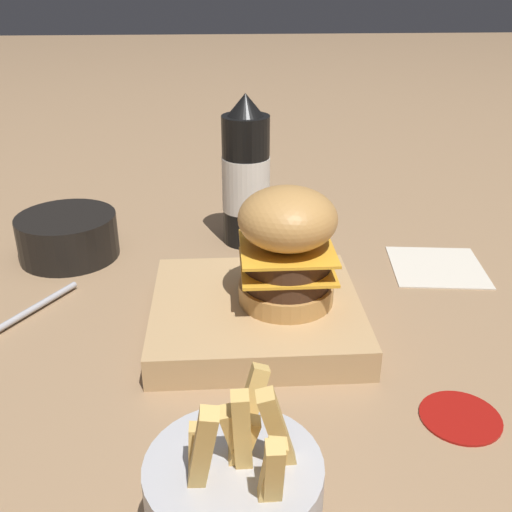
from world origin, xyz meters
The scene contains 8 objects.
ground_plane centered at (0.00, 0.00, 0.00)m, with size 6.00×6.00×0.00m, color #9E7A56.
serving_board centered at (-0.06, -0.02, 0.02)m, with size 0.21×0.20×0.03m.
burger centered at (-0.03, -0.02, 0.09)m, with size 0.10×0.10×0.12m.
ketchup_bottle centered at (-0.06, 0.20, 0.09)m, with size 0.06×0.06×0.20m.
fries_basket centered at (-0.09, -0.29, 0.04)m, with size 0.11×0.11×0.14m.
side_bowl centered at (-0.29, 0.17, 0.03)m, with size 0.13×0.13×0.06m.
ketchup_puddle centered at (0.10, -0.17, 0.00)m, with size 0.07×0.07×0.00m.
parchment_square centered at (0.18, 0.10, 0.00)m, with size 0.12×0.12×0.00m.
Camera 1 is at (-0.09, -0.55, 0.34)m, focal length 42.00 mm.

